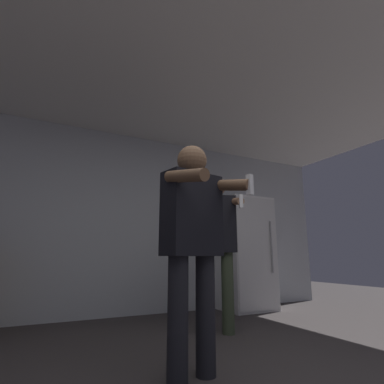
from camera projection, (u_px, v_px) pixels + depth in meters
The scene contains 5 objects.
wall_back at pixel (127, 221), 4.26m from camera, with size 7.00×0.06×2.55m.
ceiling_slab at pixel (169, 85), 3.19m from camera, with size 7.00×3.53×0.05m.
refrigerator at pixel (245, 253), 4.64m from camera, with size 0.74×0.67×1.69m.
person_woman_foreground at pixel (193, 235), 2.10m from camera, with size 0.56×0.56×1.59m.
person_man_side at pixel (217, 237), 3.26m from camera, with size 0.55×0.55×1.67m.
Camera 1 is at (-1.06, -1.17, 0.77)m, focal length 28.00 mm.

